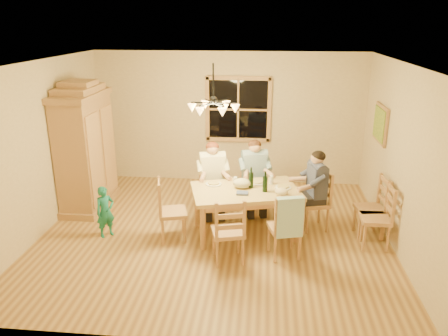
# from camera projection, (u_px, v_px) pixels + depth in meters

# --- Properties ---
(floor) EXTENTS (5.50, 5.50, 0.00)m
(floor) POSITION_uv_depth(u_px,v_px,m) (214.00, 234.00, 7.06)
(floor) COLOR olive
(floor) RESTS_ON ground
(ceiling) EXTENTS (5.50, 5.00, 0.02)m
(ceiling) POSITION_uv_depth(u_px,v_px,m) (213.00, 63.00, 6.19)
(ceiling) COLOR white
(ceiling) RESTS_ON wall_back
(wall_back) EXTENTS (5.50, 0.02, 2.70)m
(wall_back) POSITION_uv_depth(u_px,v_px,m) (228.00, 119.00, 8.98)
(wall_back) COLOR #C9B38E
(wall_back) RESTS_ON floor
(wall_left) EXTENTS (0.02, 5.00, 2.70)m
(wall_left) POSITION_uv_depth(u_px,v_px,m) (41.00, 149.00, 6.88)
(wall_left) COLOR #C9B38E
(wall_left) RESTS_ON floor
(wall_right) EXTENTS (0.02, 5.00, 2.70)m
(wall_right) POSITION_uv_depth(u_px,v_px,m) (401.00, 159.00, 6.37)
(wall_right) COLOR #C9B38E
(wall_right) RESTS_ON floor
(window) EXTENTS (1.30, 0.06, 1.30)m
(window) POSITION_uv_depth(u_px,v_px,m) (238.00, 109.00, 8.86)
(window) COLOR black
(window) RESTS_ON wall_back
(painting) EXTENTS (0.06, 0.78, 0.64)m
(painting) POSITION_uv_depth(u_px,v_px,m) (380.00, 124.00, 7.42)
(painting) COLOR #9E6B44
(painting) RESTS_ON wall_right
(chandelier) EXTENTS (0.77, 0.68, 0.71)m
(chandelier) POSITION_uv_depth(u_px,v_px,m) (213.00, 106.00, 6.39)
(chandelier) COLOR black
(chandelier) RESTS_ON ceiling
(armoire) EXTENTS (0.66, 1.40, 2.30)m
(armoire) POSITION_uv_depth(u_px,v_px,m) (86.00, 151.00, 7.80)
(armoire) COLOR #9E6B44
(armoire) RESTS_ON floor
(dining_table) EXTENTS (1.86, 1.40, 0.76)m
(dining_table) POSITION_uv_depth(u_px,v_px,m) (245.00, 196.00, 6.87)
(dining_table) COLOR tan
(dining_table) RESTS_ON floor
(chair_far_left) EXTENTS (0.53, 0.52, 0.99)m
(chair_far_left) POSITION_uv_depth(u_px,v_px,m) (213.00, 199.00, 7.65)
(chair_far_left) COLOR #A47248
(chair_far_left) RESTS_ON floor
(chair_far_right) EXTENTS (0.53, 0.52, 0.99)m
(chair_far_right) POSITION_uv_depth(u_px,v_px,m) (254.00, 196.00, 7.76)
(chair_far_right) COLOR #A47248
(chair_far_right) RESTS_ON floor
(chair_near_left) EXTENTS (0.53, 0.52, 0.99)m
(chair_near_left) POSITION_uv_depth(u_px,v_px,m) (228.00, 241.00, 6.19)
(chair_near_left) COLOR #A47248
(chair_near_left) RESTS_ON floor
(chair_near_right) EXTENTS (0.53, 0.52, 0.99)m
(chair_near_right) POSITION_uv_depth(u_px,v_px,m) (284.00, 237.00, 6.32)
(chair_near_right) COLOR #A47248
(chair_near_right) RESTS_ON floor
(chair_end_left) EXTENTS (0.52, 0.53, 0.99)m
(chair_end_left) POSITION_uv_depth(u_px,v_px,m) (173.00, 221.00, 6.81)
(chair_end_left) COLOR #A47248
(chair_end_left) RESTS_ON floor
(chair_end_right) EXTENTS (0.52, 0.53, 0.99)m
(chair_end_right) POSITION_uv_depth(u_px,v_px,m) (314.00, 211.00, 7.16)
(chair_end_right) COLOR #A47248
(chair_end_right) RESTS_ON floor
(adult_woman) EXTENTS (0.48, 0.50, 0.87)m
(adult_woman) POSITION_uv_depth(u_px,v_px,m) (213.00, 170.00, 7.48)
(adult_woman) COLOR beige
(adult_woman) RESTS_ON floor
(adult_plaid_man) EXTENTS (0.48, 0.50, 0.87)m
(adult_plaid_man) POSITION_uv_depth(u_px,v_px,m) (254.00, 168.00, 7.59)
(adult_plaid_man) COLOR #305E85
(adult_plaid_man) RESTS_ON floor
(adult_slate_man) EXTENTS (0.50, 0.48, 0.87)m
(adult_slate_man) POSITION_uv_depth(u_px,v_px,m) (316.00, 180.00, 6.99)
(adult_slate_man) COLOR #3C4161
(adult_slate_man) RESTS_ON floor
(towel) EXTENTS (0.39, 0.19, 0.58)m
(towel) POSITION_uv_depth(u_px,v_px,m) (290.00, 217.00, 6.01)
(towel) COLOR #A7D3E2
(towel) RESTS_ON chair_near_right
(wine_bottle_a) EXTENTS (0.08, 0.08, 0.33)m
(wine_bottle_a) POSITION_uv_depth(u_px,v_px,m) (251.00, 177.00, 6.87)
(wine_bottle_a) COLOR black
(wine_bottle_a) RESTS_ON dining_table
(wine_bottle_b) EXTENTS (0.08, 0.08, 0.33)m
(wine_bottle_b) POSITION_uv_depth(u_px,v_px,m) (265.00, 181.00, 6.70)
(wine_bottle_b) COLOR black
(wine_bottle_b) RESTS_ON dining_table
(plate_woman) EXTENTS (0.26, 0.26, 0.02)m
(plate_woman) POSITION_uv_depth(u_px,v_px,m) (214.00, 184.00, 7.03)
(plate_woman) COLOR white
(plate_woman) RESTS_ON dining_table
(plate_plaid) EXTENTS (0.26, 0.26, 0.02)m
(plate_plaid) POSITION_uv_depth(u_px,v_px,m) (257.00, 183.00, 7.09)
(plate_plaid) COLOR white
(plate_plaid) RESTS_ON dining_table
(plate_slate) EXTENTS (0.26, 0.26, 0.02)m
(plate_slate) POSITION_uv_depth(u_px,v_px,m) (283.00, 188.00, 6.89)
(plate_slate) COLOR white
(plate_slate) RESTS_ON dining_table
(wine_glass_a) EXTENTS (0.06, 0.06, 0.14)m
(wine_glass_a) POSITION_uv_depth(u_px,v_px,m) (235.00, 181.00, 6.98)
(wine_glass_a) COLOR silver
(wine_glass_a) RESTS_ON dining_table
(wine_glass_b) EXTENTS (0.06, 0.06, 0.14)m
(wine_glass_b) POSITION_uv_depth(u_px,v_px,m) (272.00, 180.00, 7.04)
(wine_glass_b) COLOR silver
(wine_glass_b) RESTS_ON dining_table
(cap) EXTENTS (0.20, 0.20, 0.11)m
(cap) POSITION_uv_depth(u_px,v_px,m) (282.00, 192.00, 6.60)
(cap) COLOR beige
(cap) RESTS_ON dining_table
(napkin) EXTENTS (0.21, 0.18, 0.03)m
(napkin) POSITION_uv_depth(u_px,v_px,m) (242.00, 193.00, 6.65)
(napkin) COLOR #444F7D
(napkin) RESTS_ON dining_table
(cloth_bundle) EXTENTS (0.28, 0.22, 0.15)m
(cloth_bundle) POSITION_uv_depth(u_px,v_px,m) (242.00, 183.00, 6.88)
(cloth_bundle) COLOR tan
(cloth_bundle) RESTS_ON dining_table
(child) EXTENTS (0.36, 0.35, 0.83)m
(child) POSITION_uv_depth(u_px,v_px,m) (105.00, 212.00, 6.87)
(child) COLOR #1A776C
(child) RESTS_ON floor
(chair_spare_front) EXTENTS (0.42, 0.44, 0.99)m
(chair_spare_front) POSITION_uv_depth(u_px,v_px,m) (374.00, 228.00, 6.59)
(chair_spare_front) COLOR #A47248
(chair_spare_front) RESTS_ON floor
(chair_spare_back) EXTENTS (0.48, 0.49, 0.99)m
(chair_spare_back) POSITION_uv_depth(u_px,v_px,m) (369.00, 218.00, 6.90)
(chair_spare_back) COLOR #A47248
(chair_spare_back) RESTS_ON floor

